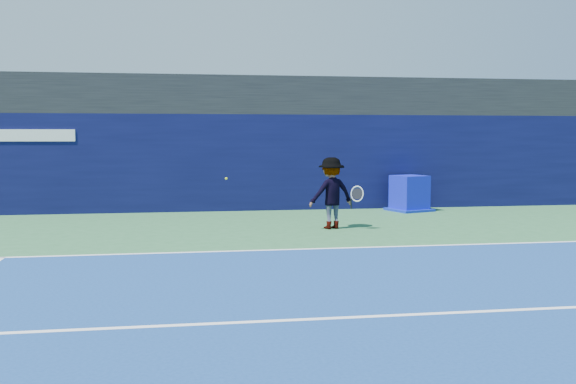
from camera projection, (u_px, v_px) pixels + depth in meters
name	position (u px, v px, depth m)	size (l,w,h in m)	color
ground	(284.00, 284.00, 10.10)	(80.00, 80.00, 0.00)	#2C6238
baseline	(262.00, 250.00, 13.05)	(24.00, 0.10, 0.01)	white
service_line	(308.00, 319.00, 8.13)	(24.00, 0.10, 0.01)	white
stadium_band	(232.00, 97.00, 21.10)	(36.00, 3.00, 1.20)	black
back_wall_assembly	(234.00, 162.00, 20.30)	(36.00, 1.03, 3.00)	#090B34
equipment_cart	(409.00, 195.00, 19.99)	(1.46, 1.46, 1.10)	#0C12B5
tennis_player	(331.00, 193.00, 16.11)	(1.40, 0.93, 1.80)	white
tennis_ball	(226.00, 178.00, 15.68)	(0.06, 0.06, 0.06)	#BCCF17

